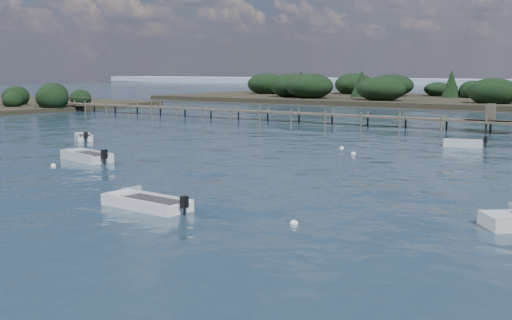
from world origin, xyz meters
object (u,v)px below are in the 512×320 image
Objects in this scene: tender_far_grey_b at (463,145)px; dinghy_mid_white_a at (146,205)px; jetty at (264,112)px; dinghy_mid_grey at (86,158)px; tender_far_grey at (83,138)px.

tender_far_grey_b reaches higher than dinghy_mid_white_a.
jetty is at bearing 117.41° from dinghy_mid_white_a.
dinghy_mid_grey is 1.05× the size of dinghy_mid_white_a.
tender_far_grey_b is at bearing 25.29° from tender_far_grey.
dinghy_mid_white_a is 48.44m from jetty.
jetty is (-8.78, 34.47, 0.83)m from dinghy_mid_grey.
tender_far_grey_b is 30.25m from dinghy_mid_white_a.
jetty reaches higher than tender_far_grey.
jetty reaches higher than tender_far_grey_b.
tender_far_grey_b is at bearing 80.91° from dinghy_mid_white_a.
jetty is at bearing 88.07° from tender_far_grey.
jetty is (0.89, 26.33, 0.83)m from tender_far_grey.
jetty is (-22.29, 42.99, 0.85)m from dinghy_mid_white_a.
dinghy_mid_grey is at bearing -40.10° from tender_far_grey.
tender_far_grey is 0.70× the size of dinghy_mid_white_a.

